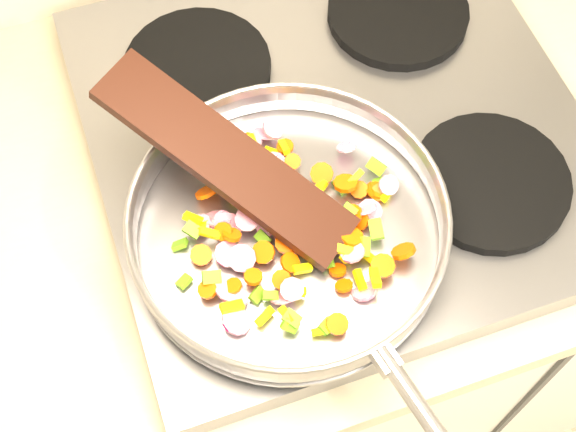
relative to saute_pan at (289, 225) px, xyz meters
name	(u,v)px	position (x,y,z in m)	size (l,w,h in m)	color
cooktop	(337,135)	(0.11, 0.13, -0.07)	(0.60, 0.60, 0.04)	#939399
grate_fl	(266,252)	(-0.03, -0.01, -0.04)	(0.19, 0.19, 0.02)	black
grate_fr	(490,182)	(0.25, -0.01, -0.04)	(0.19, 0.19, 0.02)	black
grate_bl	(198,67)	(-0.03, 0.27, -0.04)	(0.19, 0.19, 0.02)	black
grate_br	(398,13)	(0.25, 0.27, -0.04)	(0.19, 0.19, 0.02)	black
saute_pan	(289,225)	(0.00, 0.00, 0.00)	(0.39, 0.55, 0.05)	#9E9EA5
vegetable_heap	(291,224)	(0.00, 0.00, -0.01)	(0.28, 0.28, 0.04)	#F14D04
wooden_spatula	(226,159)	(-0.05, 0.08, 0.04)	(0.32, 0.07, 0.01)	black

